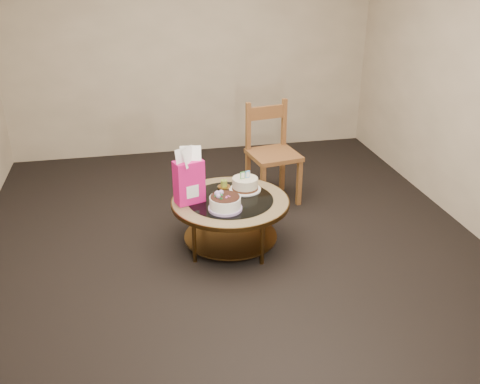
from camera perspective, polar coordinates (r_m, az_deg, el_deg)
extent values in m
plane|color=black|center=(4.80, -0.99, -5.71)|extent=(5.00, 5.00, 0.00)
cube|color=#C1AF92|center=(6.70, -5.24, 15.00)|extent=(4.50, 0.02, 2.60)
cube|color=#C1AF92|center=(2.08, 11.95, -9.23)|extent=(4.50, 0.02, 2.60)
cylinder|color=#543918|center=(4.94, 2.50, -2.03)|extent=(0.04, 0.04, 0.42)
cylinder|color=#543918|center=(4.98, -4.03, -1.86)|extent=(0.04, 0.04, 0.42)
cylinder|color=#543918|center=(4.48, -4.90, -5.12)|extent=(0.04, 0.04, 0.42)
cylinder|color=#543918|center=(4.44, 2.38, -5.34)|extent=(0.04, 0.04, 0.42)
cylinder|color=#543918|center=(4.75, -1.00, -4.67)|extent=(0.82, 0.82, 0.02)
cylinder|color=#543918|center=(4.60, -1.03, -1.07)|extent=(1.02, 1.02, 0.04)
cylinder|color=#8F784F|center=(4.59, -1.04, -0.92)|extent=(1.00, 1.00, 0.01)
cylinder|color=black|center=(4.59, -1.04, -0.83)|extent=(0.74, 0.74, 0.01)
cylinder|color=#A689C1|center=(4.41, -1.59, -1.75)|extent=(0.28, 0.28, 0.02)
cylinder|color=white|center=(4.39, -1.59, -1.22)|extent=(0.26, 0.26, 0.11)
cylinder|color=black|center=(4.36, -1.60, -0.51)|extent=(0.24, 0.24, 0.01)
sphere|color=#A689C1|center=(4.37, -2.43, -0.19)|extent=(0.05, 0.05, 0.05)
sphere|color=#A689C1|center=(4.40, -2.02, -0.04)|extent=(0.04, 0.04, 0.04)
sphere|color=#A689C1|center=(4.33, -2.32, -0.45)|extent=(0.04, 0.04, 0.04)
cone|color=#1E7332|center=(4.37, -1.93, -0.36)|extent=(0.04, 0.04, 0.02)
cone|color=#1E7332|center=(4.35, -2.67, -0.48)|extent=(0.04, 0.04, 0.02)
cone|color=#1E7332|center=(4.42, -1.90, -0.07)|extent=(0.03, 0.03, 0.02)
cone|color=#1E7332|center=(4.32, -1.97, -0.67)|extent=(0.04, 0.04, 0.02)
cylinder|color=white|center=(4.76, 0.54, 0.28)|extent=(0.28, 0.28, 0.01)
cylinder|color=#442413|center=(4.75, 0.54, 0.45)|extent=(0.23, 0.23, 0.02)
cylinder|color=beige|center=(4.73, 0.54, 1.02)|extent=(0.23, 0.23, 0.09)
cube|color=green|center=(4.69, 0.27, 1.79)|extent=(0.04, 0.02, 0.06)
cube|color=white|center=(4.69, 0.27, 1.79)|extent=(0.03, 0.02, 0.05)
cube|color=#4498EA|center=(4.71, 0.82, 1.92)|extent=(0.04, 0.02, 0.06)
cube|color=white|center=(4.71, 0.82, 1.92)|extent=(0.03, 0.02, 0.05)
cube|color=#DE1488|center=(4.48, -5.46, 1.10)|extent=(0.27, 0.20, 0.37)
cube|color=white|center=(4.51, -5.42, 0.34)|extent=(0.15, 0.16, 0.11)
cube|color=#DDD15B|center=(4.79, -1.71, 0.46)|extent=(0.11, 0.11, 0.01)
cylinder|color=gold|center=(4.79, -1.71, 0.56)|extent=(0.12, 0.12, 0.01)
cylinder|color=olive|center=(4.78, -1.72, 0.94)|extent=(0.06, 0.06, 0.06)
cylinder|color=black|center=(4.76, -1.72, 1.31)|extent=(0.00, 0.00, 0.01)
cube|color=brown|center=(5.45, 3.61, 3.96)|extent=(0.54, 0.54, 0.04)
cube|color=brown|center=(5.30, 2.46, 0.43)|extent=(0.05, 0.05, 0.50)
cube|color=brown|center=(5.46, 6.33, 1.06)|extent=(0.05, 0.05, 0.50)
cube|color=brown|center=(5.64, 0.85, 2.01)|extent=(0.05, 0.05, 0.50)
cube|color=brown|center=(5.79, 4.54, 2.56)|extent=(0.05, 0.05, 0.50)
cube|color=brown|center=(5.46, 0.88, 6.92)|extent=(0.05, 0.05, 0.51)
cube|color=brown|center=(5.61, 4.71, 7.35)|extent=(0.05, 0.05, 0.51)
cube|color=brown|center=(5.49, 2.85, 8.47)|extent=(0.40, 0.10, 0.13)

